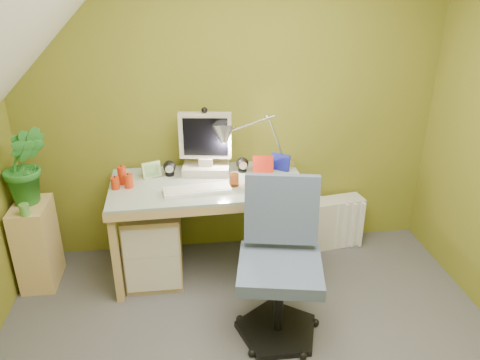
{
  "coord_description": "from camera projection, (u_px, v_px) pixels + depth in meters",
  "views": [
    {
      "loc": [
        -0.35,
        -1.81,
        2.14
      ],
      "look_at": [
        0.0,
        1.0,
        0.85
      ],
      "focal_mm": 35.0,
      "sensor_mm": 36.0,
      "label": 1
    }
  ],
  "objects": [
    {
      "name": "speaker_left",
      "position": [
        170.0,
        168.0,
        3.43
      ],
      "size": [
        0.1,
        0.1,
        0.11
      ],
      "primitive_type": null,
      "rotation": [
        0.0,
        0.0,
        0.07
      ],
      "color": "black",
      "rests_on": "desk"
    },
    {
      "name": "radiator",
      "position": [
        336.0,
        222.0,
        3.89
      ],
      "size": [
        0.44,
        0.24,
        0.42
      ],
      "primitive_type": "cube",
      "rotation": [
        0.0,
        0.0,
        0.16
      ],
      "color": "silver",
      "rests_on": "floor"
    },
    {
      "name": "desk_lamp",
      "position": [
        266.0,
        130.0,
        3.42
      ],
      "size": [
        0.59,
        0.26,
        0.64
      ],
      "primitive_type": null,
      "rotation": [
        0.0,
        0.0,
        -0.01
      ],
      "color": "silver",
      "rests_on": "desk"
    },
    {
      "name": "monitor",
      "position": [
        205.0,
        136.0,
        3.39
      ],
      "size": [
        0.44,
        0.3,
        0.57
      ],
      "primitive_type": null,
      "rotation": [
        0.0,
        0.0,
        -0.14
      ],
      "color": "beige",
      "rests_on": "desk"
    },
    {
      "name": "side_ledge",
      "position": [
        37.0,
        244.0,
        3.38
      ],
      "size": [
        0.24,
        0.36,
        0.64
      ],
      "primitive_type": "cube",
      "color": "#D8B271",
      "rests_on": "floor"
    },
    {
      "name": "photo_frame_green",
      "position": [
        152.0,
        170.0,
        3.4
      ],
      "size": [
        0.13,
        0.07,
        0.12
      ],
      "primitive_type": "cube",
      "rotation": [
        0.0,
        0.0,
        0.37
      ],
      "color": "#AAC084",
      "rests_on": "desk"
    },
    {
      "name": "mouse",
      "position": [
        264.0,
        185.0,
        3.25
      ],
      "size": [
        0.11,
        0.07,
        0.04
      ],
      "primitive_type": "ellipsoid",
      "rotation": [
        0.0,
        0.0,
        -0.05
      ],
      "color": "white",
      "rests_on": "mousepad"
    },
    {
      "name": "keyboard",
      "position": [
        197.0,
        190.0,
        3.2
      ],
      "size": [
        0.47,
        0.19,
        0.02
      ],
      "primitive_type": "cube",
      "rotation": [
        0.0,
        0.0,
        0.1
      ],
      "color": "white",
      "rests_on": "desk"
    },
    {
      "name": "wall_back",
      "position": [
        230.0,
        105.0,
        3.51
      ],
      "size": [
        3.2,
        0.01,
        2.4
      ],
      "primitive_type": "cube",
      "color": "olive",
      "rests_on": "floor"
    },
    {
      "name": "photo_frame_red",
      "position": [
        263.0,
        165.0,
        3.47
      ],
      "size": [
        0.15,
        0.04,
        0.13
      ],
      "primitive_type": "cube",
      "rotation": [
        0.0,
        0.0,
        -0.15
      ],
      "color": "#B52213",
      "rests_on": "desk"
    },
    {
      "name": "mousepad",
      "position": [
        263.0,
        187.0,
        3.26
      ],
      "size": [
        0.29,
        0.23,
        0.01
      ],
      "primitive_type": "cube",
      "rotation": [
        0.0,
        0.0,
        0.19
      ],
      "color": "orange",
      "rests_on": "desk"
    },
    {
      "name": "potted_plant",
      "position": [
        25.0,
        165.0,
        3.17
      ],
      "size": [
        0.35,
        0.3,
        0.56
      ],
      "primitive_type": "imported",
      "rotation": [
        0.0,
        0.0,
        0.19
      ],
      "color": "#297B2B",
      "rests_on": "side_ledge"
    },
    {
      "name": "amber_tumbler",
      "position": [
        234.0,
        180.0,
        3.27
      ],
      "size": [
        0.08,
        0.08,
        0.09
      ],
      "primitive_type": "cylinder",
      "rotation": [
        0.0,
        0.0,
        -0.23
      ],
      "color": "#8A3C14",
      "rests_on": "desk"
    },
    {
      "name": "desk",
      "position": [
        209.0,
        227.0,
        3.5
      ],
      "size": [
        1.4,
        0.73,
        0.74
      ],
      "primitive_type": null,
      "rotation": [
        0.0,
        0.0,
        0.03
      ],
      "color": "tan",
      "rests_on": "floor"
    },
    {
      "name": "speaker_right",
      "position": [
        242.0,
        165.0,
        3.49
      ],
      "size": [
        0.1,
        0.1,
        0.11
      ],
      "primitive_type": null,
      "rotation": [
        0.0,
        0.0,
        0.03
      ],
      "color": "black",
      "rests_on": "desk"
    },
    {
      "name": "task_chair",
      "position": [
        280.0,
        266.0,
        2.79
      ],
      "size": [
        0.67,
        0.67,
        1.03
      ],
      "primitive_type": null,
      "rotation": [
        0.0,
        0.0,
        -0.19
      ],
      "color": "#465573",
      "rests_on": "floor"
    },
    {
      "name": "candle_cluster",
      "position": [
        121.0,
        178.0,
        3.26
      ],
      "size": [
        0.19,
        0.17,
        0.13
      ],
      "primitive_type": null,
      "rotation": [
        0.0,
        0.0,
        0.09
      ],
      "color": "red",
      "rests_on": "desk"
    },
    {
      "name": "photo_frame_blue",
      "position": [
        280.0,
        162.0,
        3.52
      ],
      "size": [
        0.13,
        0.1,
        0.13
      ],
      "primitive_type": "cube",
      "rotation": [
        0.0,
        0.0,
        -0.6
      ],
      "color": "navy",
      "rests_on": "desk"
    },
    {
      "name": "green_cup",
      "position": [
        24.0,
        210.0,
        3.09
      ],
      "size": [
        0.07,
        0.07,
        0.08
      ],
      "primitive_type": "cylinder",
      "rotation": [
        0.0,
        0.0,
        -0.07
      ],
      "color": "#5BA444",
      "rests_on": "side_ledge"
    }
  ]
}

